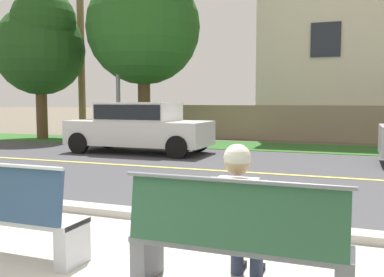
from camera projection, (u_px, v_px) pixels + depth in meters
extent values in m
plane|color=#665B4C|center=(266.00, 164.00, 10.97)|extent=(140.00, 140.00, 0.00)
cube|color=#ADA89E|center=(181.00, 218.00, 5.71)|extent=(44.00, 0.30, 0.11)
cube|color=#424247|center=(252.00, 173.00, 9.58)|extent=(52.00, 8.00, 0.01)
cube|color=#E0CC4C|center=(252.00, 173.00, 9.58)|extent=(48.00, 0.14, 0.01)
cube|color=#2D6026|center=(289.00, 147.00, 14.69)|extent=(48.00, 2.80, 0.02)
cube|color=silver|center=(73.00, 244.00, 4.17)|extent=(0.14, 0.40, 0.45)
cube|color=silver|center=(4.00, 216.00, 4.44)|extent=(1.81, 0.44, 0.05)
cube|color=slate|center=(147.00, 255.00, 3.89)|extent=(0.14, 0.40, 0.45)
cube|color=slate|center=(238.00, 244.00, 3.57)|extent=(1.81, 0.44, 0.05)
cube|color=#285138|center=(232.00, 216.00, 3.37)|extent=(1.74, 0.12, 0.52)
cylinder|color=slate|center=(232.00, 181.00, 3.33)|extent=(1.81, 0.04, 0.04)
cylinder|color=#333D56|center=(232.00, 226.00, 3.78)|extent=(0.15, 0.42, 0.15)
cylinder|color=#333D56|center=(252.00, 228.00, 3.72)|extent=(0.15, 0.42, 0.15)
cylinder|color=#333D56|center=(237.00, 252.00, 3.98)|extent=(0.12, 0.12, 0.43)
cube|color=black|center=(239.00, 268.00, 4.07)|extent=(0.09, 0.24, 0.07)
cylinder|color=#333D56|center=(257.00, 254.00, 3.92)|extent=(0.12, 0.12, 0.43)
cube|color=black|center=(258.00, 271.00, 4.01)|extent=(0.09, 0.24, 0.07)
cube|color=silver|center=(236.00, 210.00, 3.55)|extent=(0.34, 0.20, 0.52)
cylinder|color=silver|center=(212.00, 205.00, 3.65)|extent=(0.09, 0.09, 0.46)
cylinder|color=silver|center=(263.00, 209.00, 3.49)|extent=(0.09, 0.09, 0.46)
sphere|color=tan|center=(237.00, 163.00, 3.53)|extent=(0.21, 0.21, 0.21)
sphere|color=beige|center=(237.00, 158.00, 3.53)|extent=(0.22, 0.22, 0.22)
cube|color=silver|center=(139.00, 133.00, 13.19)|extent=(4.30, 1.76, 0.72)
cube|color=silver|center=(139.00, 112.00, 13.13)|extent=(2.24, 1.58, 0.60)
cube|color=black|center=(139.00, 112.00, 13.13)|extent=(2.15, 1.62, 0.43)
cylinder|color=black|center=(177.00, 147.00, 11.87)|extent=(0.64, 0.18, 0.64)
cylinder|color=black|center=(198.00, 142.00, 13.43)|extent=(0.64, 0.18, 0.64)
cylinder|color=black|center=(79.00, 143.00, 13.00)|extent=(0.64, 0.18, 0.64)
cylinder|color=black|center=(109.00, 138.00, 14.56)|extent=(0.64, 0.18, 0.64)
cylinder|color=gray|center=(117.00, 42.00, 16.22)|extent=(0.16, 0.16, 7.57)
cylinder|color=brown|center=(42.00, 112.00, 17.88)|extent=(0.45, 0.45, 2.27)
sphere|color=#1E4719|center=(40.00, 50.00, 17.66)|extent=(3.63, 3.63, 3.63)
sphere|color=#1E4719|center=(44.00, 21.00, 17.15)|extent=(2.54, 2.54, 2.54)
cylinder|color=brown|center=(144.00, 106.00, 17.12)|extent=(0.49, 0.49, 2.76)
sphere|color=#23561E|center=(143.00, 27.00, 16.85)|extent=(4.42, 4.42, 4.42)
cylinder|color=brown|center=(81.00, 53.00, 19.85)|extent=(0.32, 0.32, 7.55)
cube|color=gray|center=(306.00, 123.00, 16.95)|extent=(13.00, 0.36, 1.40)
cube|color=beige|center=(383.00, 55.00, 18.67)|extent=(9.71, 6.40, 7.06)
cube|color=#232833|center=(326.00, 40.00, 16.40)|extent=(1.10, 0.06, 1.30)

